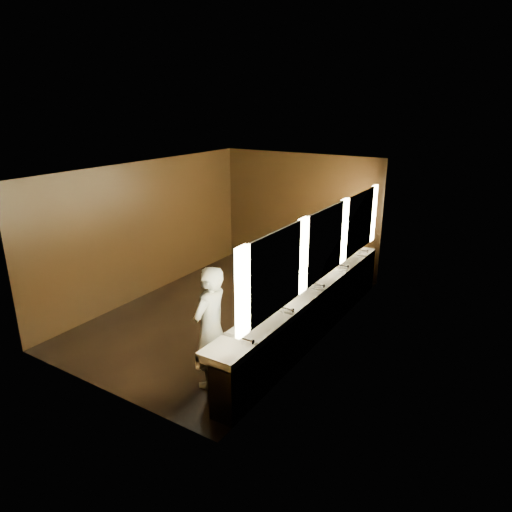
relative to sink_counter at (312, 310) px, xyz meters
The scene contains 10 objects.
floor 1.86m from the sink_counter, behind, with size 6.00×6.00×0.00m, color black.
ceiling 2.92m from the sink_counter, behind, with size 4.00×6.00×0.02m, color #2D2D2B.
wall_back 3.61m from the sink_counter, 120.87° to the left, with size 4.00×0.02×2.80m, color black.
wall_front 3.61m from the sink_counter, 120.87° to the right, with size 4.00×0.02×2.80m, color black.
wall_left 3.90m from the sink_counter, behind, with size 0.02×6.00×2.80m, color black.
wall_right 0.93m from the sink_counter, ahead, with size 0.02×6.00×2.80m, color black.
sink_counter is the anchor object (origin of this frame).
mirror_band 1.27m from the sink_counter, ahead, with size 0.06×5.03×1.15m.
person 2.16m from the sink_counter, 106.80° to the right, with size 0.66×0.43×1.80m, color #8BA2D0.
trash_bin 1.43m from the sink_counter, 98.87° to the right, with size 0.33×0.33×0.51m, color black.
Camera 1 is at (4.78, -6.56, 3.91)m, focal length 32.00 mm.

